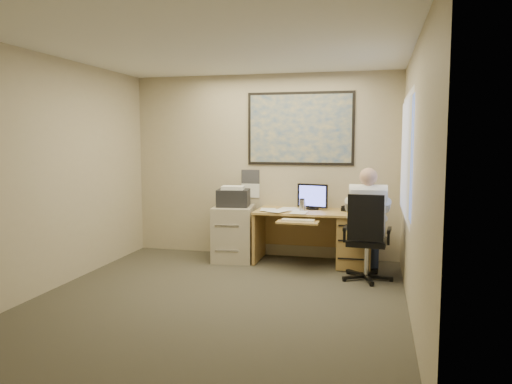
% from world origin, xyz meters
% --- Properties ---
extents(room_shell, '(4.00, 4.50, 2.70)m').
position_xyz_m(room_shell, '(0.00, 0.00, 1.35)').
color(room_shell, '#3A362C').
rests_on(room_shell, ground).
extents(desk, '(1.60, 0.97, 1.11)m').
position_xyz_m(desk, '(1.13, 1.90, 0.44)').
color(desk, tan).
rests_on(desk, ground).
extents(world_map, '(1.56, 0.03, 1.06)m').
position_xyz_m(world_map, '(0.55, 2.23, 1.90)').
color(world_map, '#1E4C93').
rests_on(world_map, room_shell).
extents(wall_calendar, '(0.28, 0.01, 0.42)m').
position_xyz_m(wall_calendar, '(-0.20, 2.24, 1.08)').
color(wall_calendar, white).
rests_on(wall_calendar, room_shell).
extents(window_blinds, '(0.06, 1.40, 1.30)m').
position_xyz_m(window_blinds, '(1.97, 0.80, 1.55)').
color(window_blinds, silver).
rests_on(window_blinds, room_shell).
extents(filing_cabinet, '(0.64, 0.74, 1.08)m').
position_xyz_m(filing_cabinet, '(-0.35, 1.84, 0.46)').
color(filing_cabinet, '#B2A88F').
rests_on(filing_cabinet, ground).
extents(office_chair, '(0.70, 0.70, 1.09)m').
position_xyz_m(office_chair, '(1.55, 1.18, 0.32)').
color(office_chair, black).
rests_on(office_chair, ground).
extents(person, '(0.62, 0.86, 1.40)m').
position_xyz_m(person, '(1.55, 1.27, 0.70)').
color(person, white).
rests_on(person, office_chair).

